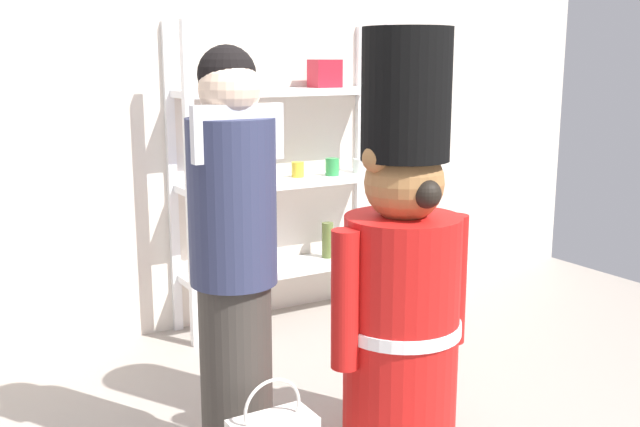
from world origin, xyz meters
TOP-DOWN VIEW (x-y plane):
  - back_wall at (0.00, 2.20)m, footprint 6.40×0.12m
  - merchandise_shelf at (0.68, 1.98)m, footprint 1.33×0.35m
  - teddy_bear_guard at (0.34, 0.35)m, footprint 0.63×0.48m
  - person_shopper at (-0.28, 0.57)m, footprint 0.34×0.32m

SIDE VIEW (x-z plane):
  - teddy_bear_guard at x=0.34m, z-range -0.11..1.57m
  - person_shopper at x=-0.28m, z-range 0.04..1.66m
  - merchandise_shelf at x=0.68m, z-range 0.01..1.79m
  - back_wall at x=0.00m, z-range 0.00..2.60m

